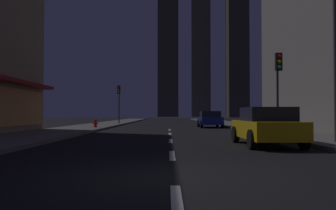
# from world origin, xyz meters

# --- Properties ---
(ground_plane) EXTENTS (78.00, 136.00, 0.10)m
(ground_plane) POSITION_xyz_m (0.00, 32.00, -0.05)
(ground_plane) COLOR black
(sidewalk_right) EXTENTS (4.00, 76.00, 0.15)m
(sidewalk_right) POSITION_xyz_m (7.00, 32.00, 0.07)
(sidewalk_right) COLOR #605E59
(sidewalk_right) RESTS_ON ground
(sidewalk_left) EXTENTS (4.00, 76.00, 0.15)m
(sidewalk_left) POSITION_xyz_m (-7.00, 32.00, 0.07)
(sidewalk_left) COLOR #605E59
(sidewalk_left) RESTS_ON ground
(lane_marking_center) EXTENTS (0.16, 23.00, 0.01)m
(lane_marking_center) POSITION_xyz_m (0.00, 8.40, 0.01)
(lane_marking_center) COLOR silver
(lane_marking_center) RESTS_ON ground
(skyscraper_distant_tall) EXTENTS (8.32, 6.50, 75.79)m
(skyscraper_distant_tall) POSITION_xyz_m (-0.13, 130.68, 37.89)
(skyscraper_distant_tall) COLOR #413E31
(skyscraper_distant_tall) RESTS_ON ground
(skyscraper_distant_mid) EXTENTS (7.12, 5.85, 53.71)m
(skyscraper_distant_mid) POSITION_xyz_m (13.08, 127.93, 26.86)
(skyscraper_distant_mid) COLOR brown
(skyscraper_distant_mid) RESTS_ON ground
(skyscraper_distant_short) EXTENTS (7.16, 6.51, 49.91)m
(skyscraper_distant_short) POSITION_xyz_m (24.47, 112.07, 24.95)
(skyscraper_distant_short) COLOR #3C392D
(skyscraper_distant_short) RESTS_ON ground
(car_parked_near) EXTENTS (1.98, 4.24, 1.45)m
(car_parked_near) POSITION_xyz_m (3.60, 6.21, 0.74)
(car_parked_near) COLOR gold
(car_parked_near) RESTS_ON ground
(car_parked_far) EXTENTS (1.98, 4.24, 1.45)m
(car_parked_far) POSITION_xyz_m (3.60, 23.34, 0.74)
(car_parked_far) COLOR navy
(car_parked_far) RESTS_ON ground
(fire_hydrant_far_left) EXTENTS (0.42, 0.30, 0.65)m
(fire_hydrant_far_left) POSITION_xyz_m (-5.90, 20.27, 0.45)
(fire_hydrant_far_left) COLOR red
(fire_hydrant_far_left) RESTS_ON sidewalk_left
(traffic_light_near_right) EXTENTS (0.32, 0.48, 4.20)m
(traffic_light_near_right) POSITION_xyz_m (5.50, 10.55, 3.19)
(traffic_light_near_right) COLOR #2D2D2D
(traffic_light_near_right) RESTS_ON sidewalk_right
(traffic_light_far_left) EXTENTS (0.32, 0.48, 4.20)m
(traffic_light_far_left) POSITION_xyz_m (-5.50, 30.21, 3.19)
(traffic_light_far_left) COLOR #2D2D2D
(traffic_light_far_left) RESTS_ON sidewalk_left
(street_lamp_right) EXTENTS (1.96, 0.56, 6.58)m
(street_lamp_right) POSITION_xyz_m (5.38, 6.08, 5.07)
(street_lamp_right) COLOR #38383D
(street_lamp_right) RESTS_ON sidewalk_right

